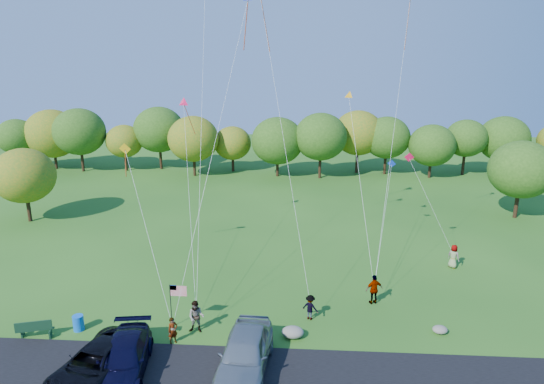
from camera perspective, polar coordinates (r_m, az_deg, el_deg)
The scene contains 17 objects.
ground at distance 28.26m, azimuth -4.24°, elevation -16.63°, with size 140.00×140.00×0.00m, color #265518.
asphalt_lane at distance 25.01m, azimuth -5.57°, elevation -21.49°, with size 44.00×6.00×0.06m, color black.
treeline at distance 60.05m, azimuth 0.35°, elevation 5.75°, with size 76.03×27.18×7.96m.
minivan_dark at distance 26.07m, azimuth -20.02°, elevation -18.49°, with size 2.69×5.83×1.62m, color black.
minivan_navy at distance 26.01m, azimuth -17.08°, elevation -18.29°, with size 2.27×5.58×1.62m, color black.
minivan_silver at distance 25.10m, azimuth -3.21°, elevation -18.37°, with size 2.36×5.86×2.00m, color #91989B.
flyer_a at distance 27.82m, azimuth -11.59°, elevation -15.68°, with size 0.56×0.37×1.53m, color #4C4C59.
flyer_b at distance 28.46m, azimuth -8.90°, elevation -14.30°, with size 0.93×0.72×1.90m, color #4C4C59.
flyer_c at distance 29.51m, azimuth 4.51°, elevation -13.37°, with size 1.00×0.57×1.54m, color #4C4C59.
flyer_d at distance 31.64m, azimuth 11.93°, elevation -11.15°, with size 1.14×0.47×1.94m, color #4C4C59.
flyer_e at distance 38.24m, azimuth 20.57°, elevation -7.10°, with size 0.86×0.56×1.76m, color #4C4C59.
park_bench at distance 30.76m, azimuth -26.15°, elevation -14.25°, with size 1.88×0.82×1.06m.
trash_barrel at distance 30.61m, azimuth -21.82°, elevation -14.10°, with size 0.60×0.60×0.90m, color blue.
flag_assembly at distance 28.58m, azimuth -11.30°, elevation -11.84°, with size 0.99×0.64×2.68m.
boulder_near at distance 28.03m, azimuth 2.45°, elevation -16.15°, with size 1.25×0.98×0.62m, color gray.
boulder_far at distance 29.94m, azimuth 19.16°, elevation -15.05°, with size 0.85×0.71×0.44m, color slate.
kites_aloft at distance 35.76m, azimuth -0.52°, elevation 19.46°, with size 20.53×7.55×18.25m.
Camera 1 is at (3.53, -23.55, 15.23)m, focal length 32.00 mm.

